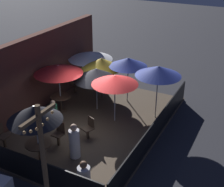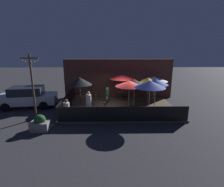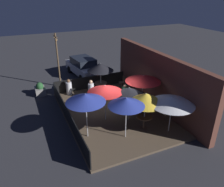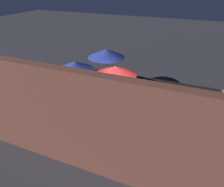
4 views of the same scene
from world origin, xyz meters
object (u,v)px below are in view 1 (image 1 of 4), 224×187
(patio_chair_1, at_px, (89,127))
(patio_umbrella_6, at_px, (90,55))
(patio_umbrella_7, at_px, (128,62))
(dining_table_2, at_px, (39,147))
(patio_chair_3, at_px, (2,135))
(patron_0, at_px, (84,178))
(patio_umbrella_3, at_px, (96,74))
(patio_chair_0, at_px, (74,83))
(light_post, at_px, (46,176))
(patron_2, at_px, (54,115))
(patio_umbrella_1, at_px, (101,63))
(dining_table_0, at_px, (61,99))
(patio_umbrella_2, at_px, (34,113))
(patron_1, at_px, (74,142))
(patio_chair_2, at_px, (59,133))
(dining_table_1, at_px, (102,87))
(patio_umbrella_5, at_px, (115,80))
(patio_umbrella_4, at_px, (158,71))
(patio_umbrella_0, at_px, (58,69))

(patio_chair_1, bearing_deg, patio_umbrella_6, -127.63)
(patio_umbrella_7, height_order, dining_table_2, patio_umbrella_7)
(patio_chair_3, xyz_separation_m, patron_0, (-0.59, -3.99, -0.01))
(patio_umbrella_7, bearing_deg, patio_umbrella_3, 147.07)
(patio_chair_0, xyz_separation_m, light_post, (-7.72, -4.45, 1.68))
(patio_umbrella_6, bearing_deg, patron_2, -171.56)
(patio_umbrella_1, xyz_separation_m, dining_table_0, (-1.98, 1.05, -1.24))
(patio_chair_0, xyz_separation_m, patron_2, (-3.13, -1.09, 0.05))
(patio_umbrella_2, xyz_separation_m, patron_1, (0.75, -1.01, -1.31))
(dining_table_2, xyz_separation_m, patron_2, (2.07, 0.89, -0.02))
(patio_umbrella_7, height_order, patio_chair_0, patio_umbrella_7)
(patio_umbrella_7, bearing_deg, patio_umbrella_2, 171.36)
(patio_chair_2, xyz_separation_m, patron_1, (-0.35, -0.94, 0.09))
(dining_table_1, xyz_separation_m, patio_chair_1, (-3.31, -1.25, -0.09))
(dining_table_0, xyz_separation_m, patio_chair_0, (1.87, 0.53, -0.08))
(patio_umbrella_3, distance_m, patio_chair_0, 2.51)
(patio_umbrella_3, distance_m, patron_0, 5.44)
(patio_umbrella_6, relative_size, patron_0, 1.99)
(patio_umbrella_7, distance_m, patron_2, 4.19)
(patio_umbrella_5, distance_m, patron_1, 3.20)
(patio_umbrella_6, bearing_deg, patron_1, -154.99)
(patio_umbrella_1, distance_m, patio_umbrella_4, 3.09)
(patio_umbrella_2, bearing_deg, patio_chair_3, 89.67)
(patio_umbrella_3, distance_m, patio_umbrella_5, 1.34)
(patio_umbrella_2, distance_m, patio_umbrella_4, 5.44)
(patio_umbrella_0, xyz_separation_m, patio_chair_0, (1.87, 0.53, -1.52))
(patio_umbrella_1, relative_size, patron_0, 1.84)
(patio_umbrella_4, bearing_deg, dining_table_0, 109.41)
(dining_table_0, height_order, patio_chair_0, patio_chair_0)
(patio_chair_0, xyz_separation_m, patio_chair_2, (-4.10, -2.05, 0.01))
(patio_umbrella_3, xyz_separation_m, dining_table_0, (-0.86, 1.40, -1.17))
(patron_0, bearing_deg, dining_table_0, 97.02)
(dining_table_0, xyz_separation_m, patron_2, (-1.26, -0.57, -0.03))
(patio_umbrella_3, distance_m, light_post, 7.18)
(patio_umbrella_2, relative_size, patio_chair_0, 2.36)
(patio_umbrella_0, xyz_separation_m, dining_table_0, (0.00, -0.00, -1.44))
(patio_chair_2, bearing_deg, dining_table_0, -142.28)
(patio_umbrella_7, bearing_deg, patio_chair_1, 179.82)
(light_post, bearing_deg, patio_umbrella_4, -1.11)
(patio_umbrella_1, relative_size, dining_table_1, 2.55)
(patio_chair_1, distance_m, patron_0, 2.93)
(dining_table_1, height_order, light_post, light_post)
(patio_umbrella_4, bearing_deg, patio_umbrella_7, 64.73)
(patio_umbrella_7, relative_size, light_post, 0.54)
(patio_umbrella_7, bearing_deg, patio_umbrella_1, 102.54)
(patron_1, bearing_deg, dining_table_0, 141.61)
(patio_umbrella_5, relative_size, patron_1, 1.57)
(patio_umbrella_5, bearing_deg, patio_umbrella_3, 65.34)
(patio_umbrella_1, distance_m, dining_table_2, 5.48)
(patio_umbrella_2, height_order, patio_chair_3, patio_umbrella_2)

